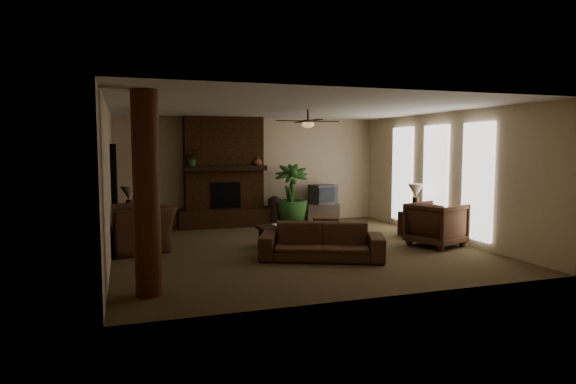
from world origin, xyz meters
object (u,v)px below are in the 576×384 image
object	(u,v)px
log_column	(147,194)
floor_vase	(274,209)
sofa	(322,236)
floor_plant	(291,208)
tv_stand	(324,213)
side_table_left	(130,228)
side_table_right	(413,224)
lamp_right	(416,193)
coffee_table	(287,228)
ottoman	(326,225)
armchair_left	(136,221)
lamp_left	(129,195)
armchair_right	(437,222)

from	to	relation	value
log_column	floor_vase	world-z (taller)	log_column
sofa	floor_plant	bearing A→B (deg)	102.43
tv_stand	floor_vase	size ratio (longest dim) A/B	1.10
tv_stand	side_table_left	distance (m)	5.19
side_table_left	side_table_right	distance (m)	6.33
lamp_right	coffee_table	bearing A→B (deg)	-176.75
ottoman	lamp_right	size ratio (longest dim) A/B	0.92
log_column	coffee_table	bearing A→B (deg)	41.91
tv_stand	side_table_left	bearing A→B (deg)	-147.27
armchair_left	side_table_left	world-z (taller)	armchair_left
floor_vase	side_table_left	bearing A→B (deg)	-163.13
tv_stand	lamp_left	distance (m)	5.25
floor_plant	tv_stand	bearing A→B (deg)	10.80
side_table_right	tv_stand	bearing A→B (deg)	112.92
armchair_left	lamp_right	world-z (taller)	lamp_right
sofa	armchair_right	distance (m)	2.72
armchair_right	lamp_right	distance (m)	1.24
lamp_right	armchair_right	bearing A→B (deg)	-100.78
coffee_table	ottoman	bearing A→B (deg)	40.39
armchair_left	side_table_right	size ratio (longest dim) A/B	2.47
ottoman	sofa	bearing A→B (deg)	-114.55
tv_stand	side_table_right	xyz separation A→B (m)	(1.12, -2.65, 0.03)
floor_vase	side_table_left	size ratio (longest dim) A/B	1.40
armchair_right	lamp_right	size ratio (longest dim) A/B	1.53
sofa	coffee_table	xyz separation A→B (m)	(-0.22, 1.30, -0.06)
floor_vase	floor_plant	world-z (taller)	floor_plant
log_column	lamp_left	xyz separation A→B (m)	(-0.20, 4.18, -0.40)
ottoman	armchair_right	bearing A→B (deg)	-52.69
armchair_right	tv_stand	bearing A→B (deg)	-6.98
sofa	side_table_left	size ratio (longest dim) A/B	4.03
log_column	lamp_right	size ratio (longest dim) A/B	4.31
floor_vase	lamp_right	bearing A→B (deg)	-44.68
coffee_table	armchair_right	bearing A→B (deg)	-17.86
lamp_right	floor_vase	bearing A→B (deg)	135.32
side_table_left	log_column	bearing A→B (deg)	-87.28
armchair_right	lamp_right	bearing A→B (deg)	-31.55
coffee_table	lamp_left	distance (m)	3.51
sofa	side_table_left	world-z (taller)	sofa
armchair_left	tv_stand	bearing A→B (deg)	96.02
armchair_right	floor_vase	xyz separation A→B (m)	(-2.37, 3.67, -0.07)
sofa	coffee_table	size ratio (longest dim) A/B	1.85
side_table_left	lamp_left	xyz separation A→B (m)	(0.00, -0.03, 0.73)
floor_plant	lamp_left	bearing A→B (deg)	-165.31
ottoman	floor_vase	bearing A→B (deg)	116.29
floor_vase	lamp_right	size ratio (longest dim) A/B	1.18
side_table_right	armchair_right	bearing A→B (deg)	-99.18
sofa	side_table_left	xyz separation A→B (m)	(-3.28, 2.94, -0.16)
armchair_right	side_table_right	size ratio (longest dim) A/B	1.81
log_column	armchair_left	xyz separation A→B (m)	(-0.09, 3.15, -0.81)
coffee_table	tv_stand	size ratio (longest dim) A/B	1.41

